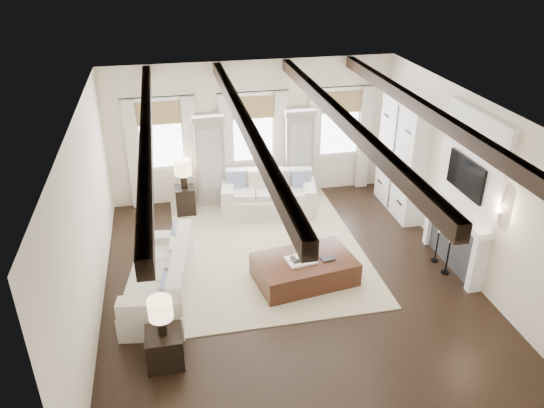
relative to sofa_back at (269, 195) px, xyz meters
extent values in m
plane|color=black|center=(-0.20, -2.91, -0.35)|extent=(7.50, 7.50, 0.00)
cube|color=white|center=(-0.20, 0.84, 1.25)|extent=(6.50, 0.04, 3.20)
cube|color=white|center=(-0.20, -6.66, 1.25)|extent=(6.50, 0.04, 3.20)
cube|color=white|center=(-3.45, -2.91, 1.25)|extent=(0.04, 7.50, 3.20)
cube|color=white|center=(3.05, -2.91, 1.25)|extent=(0.04, 7.50, 3.20)
cube|color=white|center=(-0.20, -2.91, 2.85)|extent=(6.50, 7.50, 0.04)
cube|color=black|center=(-2.40, -2.91, 2.73)|extent=(0.16, 7.40, 0.22)
cube|color=black|center=(-0.95, -2.91, 2.73)|extent=(0.16, 7.40, 0.22)
cube|color=black|center=(0.55, -2.91, 2.73)|extent=(0.16, 7.40, 0.22)
cube|color=black|center=(2.00, -2.91, 2.73)|extent=(0.16, 7.40, 0.22)
cube|color=white|center=(-2.25, 0.81, 1.30)|extent=(0.90, 0.03, 1.45)
cube|color=olive|center=(-2.25, 0.75, 1.83)|extent=(0.94, 0.04, 0.50)
cube|color=silver|center=(-2.87, 0.71, 0.92)|extent=(0.28, 0.08, 2.50)
cube|color=silver|center=(-1.63, 0.71, 0.92)|extent=(0.28, 0.08, 2.50)
cylinder|color=black|center=(-2.25, 0.70, 2.20)|extent=(1.60, 0.02, 0.02)
cube|color=white|center=(-0.20, 0.81, 1.30)|extent=(0.90, 0.03, 1.45)
cube|color=olive|center=(-0.20, 0.75, 1.83)|extent=(0.94, 0.04, 0.50)
cube|color=silver|center=(-0.82, 0.71, 0.92)|extent=(0.28, 0.08, 2.50)
cube|color=silver|center=(0.42, 0.71, 0.92)|extent=(0.28, 0.08, 2.50)
cylinder|color=black|center=(-0.20, 0.70, 2.20)|extent=(1.60, 0.02, 0.02)
cube|color=white|center=(1.85, 0.81, 1.30)|extent=(0.90, 0.03, 1.45)
cube|color=olive|center=(1.85, 0.75, 1.83)|extent=(0.94, 0.04, 0.50)
cube|color=silver|center=(1.23, 0.71, 0.92)|extent=(0.28, 0.08, 2.50)
cube|color=silver|center=(2.47, 0.71, 0.92)|extent=(0.28, 0.08, 2.50)
cylinder|color=black|center=(1.85, 0.70, 2.20)|extent=(1.60, 0.02, 0.02)
cube|color=#A69C93|center=(-1.22, 0.62, 0.65)|extent=(0.64, 0.38, 2.00)
cube|color=#B2B7BA|center=(-1.22, 0.42, 0.80)|extent=(0.48, 0.02, 1.40)
cube|color=#A69C93|center=(-1.22, 0.62, 1.71)|extent=(0.70, 0.42, 0.12)
cube|color=#A69C93|center=(0.83, 0.62, 0.65)|extent=(0.64, 0.38, 2.00)
cube|color=#B2B7BA|center=(0.83, 0.42, 0.80)|extent=(0.48, 0.02, 1.40)
cube|color=#A69C93|center=(0.83, 0.62, 1.71)|extent=(0.70, 0.42, 0.12)
cube|color=#2B2B2E|center=(2.96, -2.91, 0.20)|extent=(0.18, 1.50, 1.10)
cube|color=black|center=(2.93, -2.91, 0.05)|extent=(0.10, 0.90, 0.70)
cube|color=white|center=(2.92, -3.73, 0.20)|extent=(0.26, 0.14, 1.10)
cube|color=white|center=(2.92, -2.09, 0.20)|extent=(0.26, 0.14, 1.10)
cube|color=white|center=(2.89, -2.91, 0.81)|extent=(0.32, 1.90, 0.12)
cube|color=white|center=(3.00, -2.91, 1.75)|extent=(0.10, 1.90, 1.80)
cube|color=black|center=(2.93, -2.91, 1.50)|extent=(0.07, 1.10, 0.64)
cylinder|color=#FFD899|center=(2.95, -3.96, 1.40)|extent=(0.10, 0.10, 0.14)
cube|color=silver|center=(2.85, -0.56, 0.90)|extent=(0.40, 1.70, 2.50)
cube|color=black|center=(2.64, -0.56, 0.90)|extent=(0.01, 0.02, 2.40)
cube|color=beige|center=(-0.36, -1.57, -0.34)|extent=(3.64, 4.83, 0.02)
cube|color=silver|center=(-0.01, -0.06, -0.16)|extent=(2.20, 1.30, 0.39)
cube|color=silver|center=(0.05, 0.29, 0.28)|extent=(1.97, 0.57, 0.49)
cube|color=silver|center=(-0.90, 0.10, 0.17)|extent=(0.41, 0.91, 0.25)
cube|color=silver|center=(0.87, -0.23, 0.17)|extent=(0.41, 0.91, 0.25)
cube|color=silver|center=(-0.58, -0.01, 0.11)|extent=(0.65, 0.68, 0.14)
cube|color=silver|center=(-0.02, -0.11, 0.11)|extent=(0.65, 0.68, 0.14)
cube|color=silver|center=(0.54, -0.22, 0.11)|extent=(0.65, 0.68, 0.14)
cube|color=#6F87B5|center=(-0.70, 0.26, 0.31)|extent=(0.44, 0.29, 0.43)
cube|color=silver|center=(-0.22, 0.17, 0.31)|extent=(0.44, 0.29, 0.43)
cube|color=beige|center=(0.26, 0.08, 0.31)|extent=(0.44, 0.29, 0.43)
cube|color=#6F87B5|center=(0.75, -0.01, 0.31)|extent=(0.44, 0.29, 0.43)
cube|color=silver|center=(-2.47, -2.85, -0.14)|extent=(1.34, 2.37, 0.43)
cube|color=silver|center=(-2.09, -2.90, 0.34)|extent=(0.55, 2.15, 0.53)
cube|color=silver|center=(-2.33, -1.87, 0.21)|extent=(0.99, 0.42, 0.28)
cube|color=silver|center=(-2.62, -3.82, 0.21)|extent=(0.99, 0.42, 0.28)
cube|color=silver|center=(-2.43, -2.22, 0.15)|extent=(0.72, 0.69, 0.15)
cube|color=silver|center=(-2.53, -2.84, 0.15)|extent=(0.72, 0.69, 0.15)
cube|color=silver|center=(-2.62, -3.45, 0.15)|extent=(0.72, 0.69, 0.15)
cube|color=#6F87B5|center=(-2.15, -2.08, 0.37)|extent=(0.30, 0.48, 0.47)
cube|color=silver|center=(-2.23, -2.61, 0.37)|extent=(0.30, 0.48, 0.47)
cube|color=beige|center=(-2.31, -3.14, 0.37)|extent=(0.30, 0.48, 0.47)
cube|color=#6F87B5|center=(-2.39, -3.67, 0.37)|extent=(0.30, 0.48, 0.47)
cube|color=black|center=(0.08, -2.84, -0.13)|extent=(1.88, 1.34, 0.46)
cube|color=white|center=(0.00, -2.89, 0.12)|extent=(0.55, 0.45, 0.04)
cube|color=#262628|center=(-0.04, -2.89, 0.16)|extent=(0.29, 0.24, 0.04)
cube|color=beige|center=(-0.01, -2.86, 0.20)|extent=(0.24, 0.20, 0.03)
cube|color=#262628|center=(0.48, -2.92, 0.12)|extent=(0.27, 0.22, 0.03)
cube|color=black|center=(-2.43, -4.41, -0.09)|extent=(0.53, 0.53, 0.53)
cylinder|color=black|center=(-2.43, -4.41, 0.32)|extent=(0.14, 0.14, 0.29)
cylinder|color=#F9D89E|center=(-2.43, -4.41, 0.62)|extent=(0.35, 0.35, 0.31)
cube|color=black|center=(-1.85, 0.21, -0.04)|extent=(0.42, 0.42, 0.63)
cylinder|color=black|center=(-1.85, 0.21, 0.44)|extent=(0.15, 0.15, 0.32)
cylinder|color=#F9D89E|center=(-1.85, 0.21, 0.76)|extent=(0.38, 0.38, 0.34)
cylinder|color=black|center=(2.70, -3.14, -0.34)|extent=(0.16, 0.16, 0.02)
cylinder|color=black|center=(2.70, -3.14, -0.01)|extent=(0.03, 0.03, 0.68)
cylinder|color=beige|center=(2.70, -3.14, 0.37)|extent=(0.06, 0.06, 0.10)
cylinder|color=black|center=(2.70, -2.73, -0.34)|extent=(0.15, 0.15, 0.02)
cylinder|color=black|center=(2.70, -2.73, -0.03)|extent=(0.03, 0.03, 0.64)
cylinder|color=beige|center=(2.70, -2.73, 0.33)|extent=(0.06, 0.06, 0.09)
camera|label=1|loc=(-2.10, -10.47, 5.28)|focal=35.00mm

